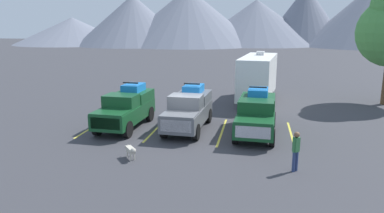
{
  "coord_description": "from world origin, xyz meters",
  "views": [
    {
      "loc": [
        3.85,
        -19.03,
        6.13
      ],
      "look_at": [
        0.0,
        2.0,
        1.2
      ],
      "focal_mm": 33.68,
      "sensor_mm": 36.0,
      "label": 1
    }
  ],
  "objects_px": {
    "pickup_truck_a": "(127,107)",
    "pickup_truck_b": "(189,109)",
    "pickup_truck_c": "(256,113)",
    "person_a": "(296,149)",
    "dog": "(131,150)",
    "camper_trailer_a": "(258,76)"
  },
  "relations": [
    {
      "from": "pickup_truck_a",
      "to": "pickup_truck_b",
      "type": "distance_m",
      "value": 3.8
    },
    {
      "from": "person_a",
      "to": "dog",
      "type": "bearing_deg",
      "value": 179.47
    },
    {
      "from": "pickup_truck_b",
      "to": "pickup_truck_c",
      "type": "height_order",
      "value": "pickup_truck_b"
    },
    {
      "from": "pickup_truck_a",
      "to": "pickup_truck_b",
      "type": "bearing_deg",
      "value": 4.17
    },
    {
      "from": "pickup_truck_c",
      "to": "pickup_truck_a",
      "type": "bearing_deg",
      "value": -179.89
    },
    {
      "from": "pickup_truck_c",
      "to": "person_a",
      "type": "distance_m",
      "value": 5.51
    },
    {
      "from": "camper_trailer_a",
      "to": "dog",
      "type": "xyz_separation_m",
      "value": [
        -5.64,
        -13.94,
        -1.64
      ]
    },
    {
      "from": "pickup_truck_a",
      "to": "camper_trailer_a",
      "type": "height_order",
      "value": "camper_trailer_a"
    },
    {
      "from": "dog",
      "to": "camper_trailer_a",
      "type": "bearing_deg",
      "value": 67.98
    },
    {
      "from": "pickup_truck_c",
      "to": "camper_trailer_a",
      "type": "xyz_separation_m",
      "value": [
        0.01,
        8.77,
        0.89
      ]
    },
    {
      "from": "pickup_truck_a",
      "to": "pickup_truck_c",
      "type": "height_order",
      "value": "pickup_truck_a"
    },
    {
      "from": "pickup_truck_c",
      "to": "camper_trailer_a",
      "type": "bearing_deg",
      "value": 89.9
    },
    {
      "from": "pickup_truck_a",
      "to": "pickup_truck_b",
      "type": "xyz_separation_m",
      "value": [
        3.79,
        0.28,
        0.0
      ]
    },
    {
      "from": "person_a",
      "to": "dog",
      "type": "height_order",
      "value": "person_a"
    },
    {
      "from": "pickup_truck_a",
      "to": "person_a",
      "type": "xyz_separation_m",
      "value": [
        9.42,
        -5.22,
        -0.19
      ]
    },
    {
      "from": "dog",
      "to": "pickup_truck_b",
      "type": "bearing_deg",
      "value": 72.88
    },
    {
      "from": "pickup_truck_a",
      "to": "dog",
      "type": "height_order",
      "value": "pickup_truck_a"
    },
    {
      "from": "pickup_truck_a",
      "to": "dog",
      "type": "xyz_separation_m",
      "value": [
        2.11,
        -5.15,
        -0.77
      ]
    },
    {
      "from": "pickup_truck_b",
      "to": "pickup_truck_c",
      "type": "bearing_deg",
      "value": -3.77
    },
    {
      "from": "pickup_truck_a",
      "to": "pickup_truck_c",
      "type": "distance_m",
      "value": 7.73
    },
    {
      "from": "pickup_truck_b",
      "to": "dog",
      "type": "xyz_separation_m",
      "value": [
        -1.67,
        -5.43,
        -0.77
      ]
    },
    {
      "from": "camper_trailer_a",
      "to": "person_a",
      "type": "bearing_deg",
      "value": -83.19
    }
  ]
}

